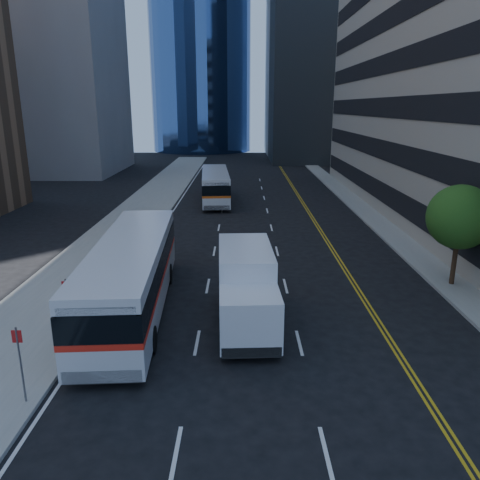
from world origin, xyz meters
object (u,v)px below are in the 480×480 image
Objects in this scene: street_tree at (460,217)px; box_truck at (246,287)px; bus_rear at (215,185)px; bus_front at (132,274)px.

street_tree reaches higher than box_truck.
bus_rear is at bearing 120.81° from street_tree.
street_tree reaches higher than bus_rear.
box_truck is (5.04, -1.24, -0.13)m from bus_front.
street_tree is at bearing 7.60° from bus_front.
bus_rear is at bearing 93.21° from box_truck.
street_tree is 0.45× the size of bus_rear.
street_tree is 16.01m from bus_front.
bus_rear is (-13.32, 22.34, -2.06)m from street_tree.
bus_rear is 1.72× the size of box_truck.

